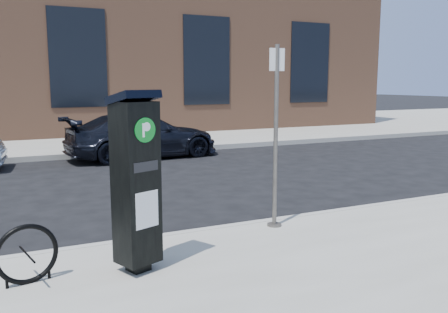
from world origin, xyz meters
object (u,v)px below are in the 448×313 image
sign_pole (276,138)px  bike_rack (27,255)px  car_dark (143,136)px  parking_kiosk (136,180)px

sign_pole → bike_rack: bearing=-166.4°
bike_rack → car_dark: (3.51, 8.26, 0.18)m
car_dark → sign_pole: bearing=172.5°
sign_pole → car_dark: sign_pole is taller
bike_rack → car_dark: 8.98m
parking_kiosk → car_dark: bearing=52.6°
parking_kiosk → bike_rack: (-1.09, 0.14, -0.68)m
parking_kiosk → sign_pole: sign_pole is taller
sign_pole → car_dark: size_ratio=0.57×
car_dark → bike_rack: bearing=151.5°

